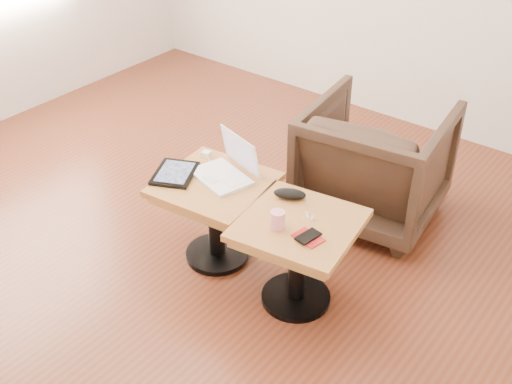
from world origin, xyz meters
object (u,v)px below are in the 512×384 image
Objects in this scene: side_table_left at (215,201)px; side_table_right at (298,242)px; striped_cup at (278,220)px; armchair at (375,162)px; laptop at (227,169)px.

side_table_right is at bearing -8.00° from side_table_left.
side_table_right is 6.96× the size of striped_cup.
side_table_left is 1.02m from armchair.
side_table_right is 1.68× the size of laptop.
laptop is at bearing 160.27° from side_table_right.
armchair is at bearing 56.62° from side_table_left.
side_table_left is 0.97× the size of side_table_right.
armchair is at bearing 86.73° from side_table_right.
side_table_right is 0.57m from laptop.
striped_cup is (-0.06, -0.10, 0.17)m from side_table_right.
laptop is 0.52m from striped_cup.
striped_cup is at bearing 84.28° from armchair.
side_table_right is 0.20m from striped_cup.
striped_cup reaches higher than side_table_right.
side_table_left is at bearing 55.40° from armchair.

